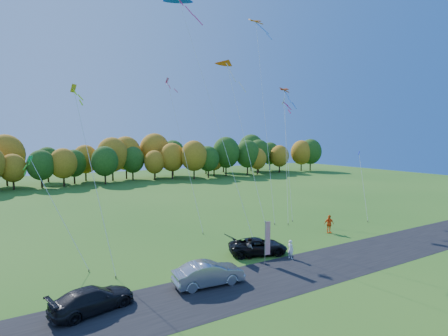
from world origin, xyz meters
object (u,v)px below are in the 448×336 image
black_suv (258,246)px  person_east (329,224)px  silver_sedan (209,273)px  feather_flag (267,238)px

black_suv → person_east: size_ratio=2.61×
black_suv → silver_sedan: size_ratio=1.03×
black_suv → feather_flag: size_ratio=1.41×
silver_sedan → person_east: 17.56m
person_east → feather_flag: bearing=-144.3°
silver_sedan → feather_flag: 5.94m
black_suv → silver_sedan: (-6.56, -3.34, 0.10)m
person_east → silver_sedan: bearing=-147.4°
silver_sedan → person_east: person_east is taller
black_suv → person_east: (10.29, 1.62, 0.26)m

